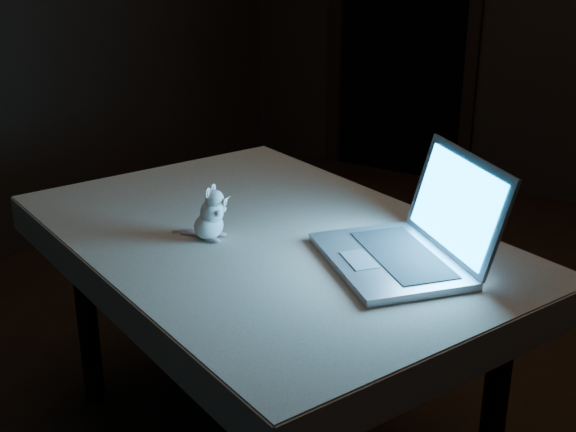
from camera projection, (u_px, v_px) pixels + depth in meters
The scene contains 6 objects.
floor at pixel (390, 391), 2.93m from camera, with size 5.00×5.00×0.00m, color black.
doorway at pixel (405, 17), 5.06m from camera, with size 1.06×0.36×2.13m, color black, non-canonical shape.
table at pixel (268, 347), 2.49m from camera, with size 1.46×0.94×0.78m, color black, non-canonical shape.
tablecloth at pixel (270, 258), 2.31m from camera, with size 1.57×1.05×0.11m, color beige, non-canonical shape.
laptop at pixel (392, 213), 2.08m from camera, with size 0.45×0.39×0.31m, color #A5A5AA, non-canonical shape.
plush_mouse at pixel (208, 213), 2.27m from camera, with size 0.12×0.12×0.17m, color white, non-canonical shape.
Camera 1 is at (0.98, -2.32, 1.70)m, focal length 48.00 mm.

